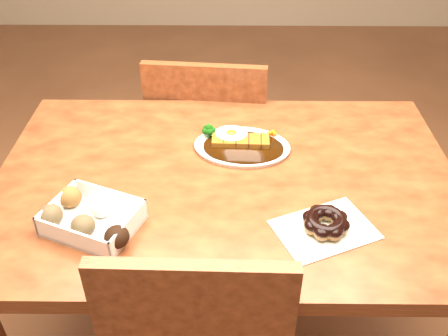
{
  "coord_description": "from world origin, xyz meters",
  "views": [
    {
      "loc": [
        0.0,
        -1.02,
        1.55
      ],
      "look_at": [
        -0.01,
        -0.04,
        0.81
      ],
      "focal_mm": 40.0,
      "sensor_mm": 36.0,
      "label": 1
    }
  ],
  "objects_px": {
    "katsu_curry_plate": "(240,144)",
    "donut_box": "(90,217)",
    "table": "(226,205)",
    "pon_de_ring": "(326,223)",
    "chair_far": "(210,146)"
  },
  "relations": [
    {
      "from": "katsu_curry_plate",
      "to": "donut_box",
      "type": "distance_m",
      "value": 0.47
    },
    {
      "from": "table",
      "to": "pon_de_ring",
      "type": "height_order",
      "value": "pon_de_ring"
    },
    {
      "from": "pon_de_ring",
      "to": "chair_far",
      "type": "bearing_deg",
      "value": 111.5
    },
    {
      "from": "table",
      "to": "chair_far",
      "type": "bearing_deg",
      "value": 96.72
    },
    {
      "from": "table",
      "to": "chair_far",
      "type": "distance_m",
      "value": 0.57
    },
    {
      "from": "chair_far",
      "to": "pon_de_ring",
      "type": "bearing_deg",
      "value": 116.57
    },
    {
      "from": "katsu_curry_plate",
      "to": "chair_far",
      "type": "bearing_deg",
      "value": 104.07
    },
    {
      "from": "chair_far",
      "to": "donut_box",
      "type": "bearing_deg",
      "value": 76.28
    },
    {
      "from": "chair_far",
      "to": "katsu_curry_plate",
      "type": "bearing_deg",
      "value": 109.14
    },
    {
      "from": "table",
      "to": "pon_de_ring",
      "type": "distance_m",
      "value": 0.32
    },
    {
      "from": "table",
      "to": "donut_box",
      "type": "relative_size",
      "value": 4.95
    },
    {
      "from": "katsu_curry_plate",
      "to": "donut_box",
      "type": "relative_size",
      "value": 1.15
    },
    {
      "from": "chair_far",
      "to": "katsu_curry_plate",
      "type": "xyz_separation_m",
      "value": [
        0.1,
        -0.4,
        0.29
      ]
    },
    {
      "from": "donut_box",
      "to": "pon_de_ring",
      "type": "relative_size",
      "value": 0.93
    },
    {
      "from": "table",
      "to": "chair_far",
      "type": "height_order",
      "value": "chair_far"
    }
  ]
}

